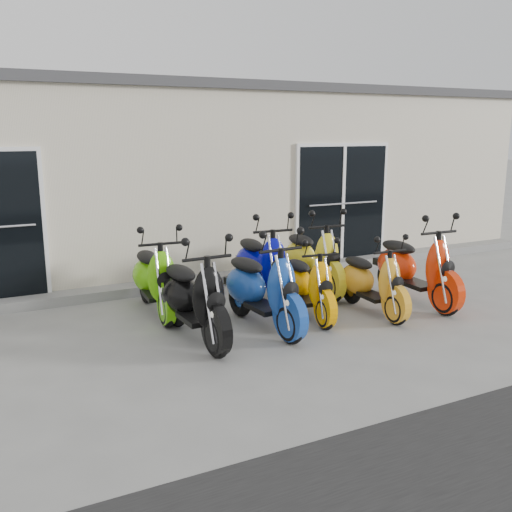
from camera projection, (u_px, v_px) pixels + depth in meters
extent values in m
plane|color=gray|center=(275.00, 317.00, 7.91)|extent=(80.00, 80.00, 0.00)
cube|color=beige|center=(159.00, 175.00, 12.10)|extent=(14.00, 6.00, 3.20)
cube|color=#3F3F42|center=(156.00, 94.00, 11.74)|extent=(14.20, 6.20, 0.16)
cube|color=gray|center=(218.00, 279.00, 9.66)|extent=(14.00, 0.40, 0.15)
cube|color=black|center=(7.00, 222.00, 8.13)|extent=(1.07, 0.08, 2.22)
cube|color=black|center=(342.00, 200.00, 10.68)|extent=(2.02, 0.08, 2.22)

